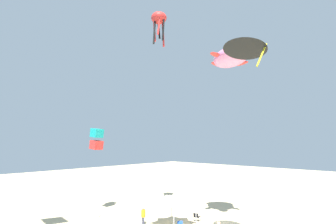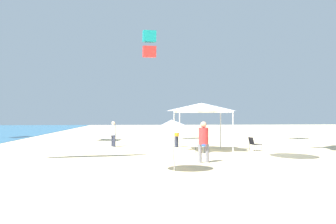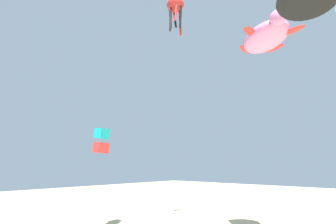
# 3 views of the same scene
# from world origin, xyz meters

# --- Properties ---
(canopy_tent) EXTENTS (3.09, 3.08, 2.86)m
(canopy_tent) POSITION_xyz_m (2.64, 3.96, 2.55)
(canopy_tent) COLOR #B7B7BC
(canopy_tent) RESTS_ON ground
(folding_chair_facing_ocean) EXTENTS (0.66, 0.73, 0.82)m
(folding_chair_facing_ocean) POSITION_xyz_m (2.22, 0.91, 0.47)
(folding_chair_facing_ocean) COLOR black
(folding_chair_facing_ocean) RESTS_ON ground
(person_by_tent) EXTENTS (0.40, 0.38, 1.61)m
(person_by_tent) POSITION_xyz_m (5.16, 5.20, 0.94)
(person_by_tent) COLOR #33384C
(person_by_tent) RESTS_ON ground
(person_near_umbrella) EXTENTS (0.42, 0.41, 1.71)m
(person_near_umbrella) POSITION_xyz_m (5.86, 9.40, 1.00)
(person_near_umbrella) COLOR #33384C
(person_near_umbrella) RESTS_ON ground
(kite_box_teal) EXTENTS (1.23, 1.13, 2.31)m
(kite_box_teal) POSITION_xyz_m (10.99, 6.83, 7.98)
(kite_box_teal) COLOR teal
(kite_octopus_red) EXTENTS (1.64, 1.64, 3.64)m
(kite_octopus_red) POSITION_xyz_m (4.72, 3.73, 20.51)
(kite_octopus_red) COLOR red
(kite_delta_black) EXTENTS (3.15, 3.19, 2.33)m
(kite_delta_black) POSITION_xyz_m (-6.12, 6.65, 13.71)
(kite_delta_black) COLOR black
(kite_turtle_pink) EXTENTS (5.29, 5.29, 1.95)m
(kite_turtle_pink) POSITION_xyz_m (-2.59, 1.87, 15.12)
(kite_turtle_pink) COLOR pink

